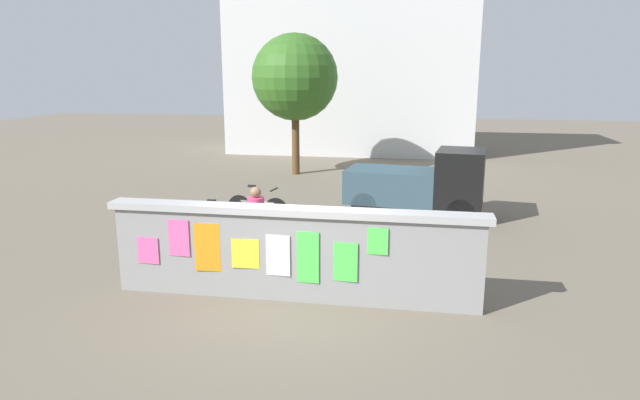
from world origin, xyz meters
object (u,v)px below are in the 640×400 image
bicycle_near (258,208)px  person_walking (256,218)px  tree_roadside (295,78)px  motorcycle (334,229)px  bicycle_far (219,225)px  auto_rickshaw_truck (422,184)px

bicycle_near → person_walking: 3.42m
tree_roadside → motorcycle: bearing=-72.5°
bicycle_near → bicycle_far: same height
bicycle_far → person_walking: bearing=-47.7°
bicycle_near → tree_roadside: 7.58m
motorcycle → tree_roadside: bearing=107.5°
auto_rickshaw_truck → motorcycle: 3.78m
motorcycle → tree_roadside: (-2.79, 8.83, 3.13)m
auto_rickshaw_truck → tree_roadside: bearing=130.0°
bicycle_far → tree_roadside: size_ratio=0.33×
person_walking → tree_roadside: 10.50m
auto_rickshaw_truck → bicycle_near: 4.42m
auto_rickshaw_truck → tree_roadside: size_ratio=0.73×
person_walking → motorcycle: bearing=42.2°
auto_rickshaw_truck → tree_roadside: 7.77m
bicycle_near → tree_roadside: (-0.48, 6.84, 3.23)m
bicycle_near → person_walking: size_ratio=1.05×
auto_rickshaw_truck → person_walking: auto_rickshaw_truck is taller
auto_rickshaw_truck → motorcycle: auto_rickshaw_truck is taller
bicycle_far → tree_roadside: (-0.05, 8.59, 3.23)m
motorcycle → bicycle_far: bicycle_far is taller
auto_rickshaw_truck → bicycle_far: (-4.63, -3.00, -0.54)m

